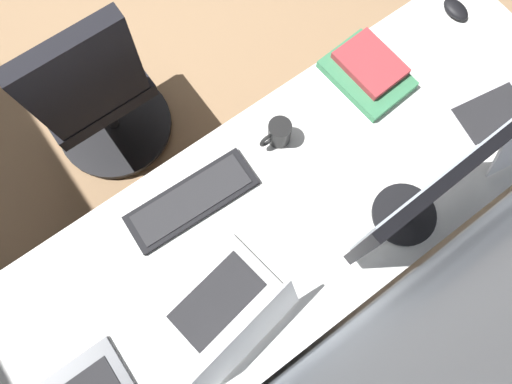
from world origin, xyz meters
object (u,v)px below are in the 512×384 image
object	(u,v)px
office_chair	(94,94)
keyboard_main	(192,200)
laptop_leftmost	(509,123)
laptop_center	(230,314)
book_stack_near	(368,71)
monitor_primary	(433,191)
mouse_main	(456,9)
drawer_pedestal	(234,277)
coffee_mug	(279,133)

from	to	relation	value
office_chair	keyboard_main	bearing A→B (deg)	94.86
laptop_leftmost	laptop_center	world-z (taller)	laptop_center
book_stack_near	office_chair	size ratio (longest dim) A/B	0.30
laptop_center	monitor_primary	bearing A→B (deg)	173.41
mouse_main	drawer_pedestal	bearing A→B (deg)	12.27
book_stack_near	monitor_primary	bearing A→B (deg)	62.96
coffee_mug	laptop_leftmost	bearing A→B (deg)	146.44
monitor_primary	laptop_leftmost	xyz separation A→B (m)	(-0.45, -0.03, -0.20)
monitor_primary	book_stack_near	size ratio (longest dim) A/B	1.78
book_stack_near	laptop_center	bearing A→B (deg)	24.14
monitor_primary	coffee_mug	distance (m)	0.51
mouse_main	book_stack_near	distance (m)	0.42
office_chair	book_stack_near	bearing A→B (deg)	139.57
drawer_pedestal	laptop_leftmost	bearing A→B (deg)	170.08
mouse_main	office_chair	xyz separation A→B (m)	(1.22, -0.67, -0.29)
monitor_primary	book_stack_near	distance (m)	0.55
coffee_mug	keyboard_main	bearing A→B (deg)	1.70
drawer_pedestal	keyboard_main	world-z (taller)	keyboard_main
drawer_pedestal	laptop_center	world-z (taller)	laptop_center
drawer_pedestal	keyboard_main	bearing A→B (deg)	-95.36
book_stack_near	mouse_main	bearing A→B (deg)	-178.73
book_stack_near	coffee_mug	size ratio (longest dim) A/B	2.56
drawer_pedestal	book_stack_near	distance (m)	0.89
keyboard_main	coffee_mug	bearing A→B (deg)	-178.30
mouse_main	office_chair	size ratio (longest dim) A/B	0.11
office_chair	mouse_main	bearing A→B (deg)	151.24
laptop_center	coffee_mug	world-z (taller)	laptop_center
drawer_pedestal	coffee_mug	world-z (taller)	coffee_mug
monitor_primary	mouse_main	bearing A→B (deg)	-144.97
monitor_primary	coffee_mug	bearing A→B (deg)	-69.63
drawer_pedestal	mouse_main	xyz separation A→B (m)	(-1.18, -0.26, 0.40)
keyboard_main	monitor_primary	bearing A→B (deg)	140.10
keyboard_main	office_chair	distance (m)	0.75
book_stack_near	coffee_mug	distance (m)	0.39
mouse_main	coffee_mug	distance (m)	0.81
keyboard_main	mouse_main	xyz separation A→B (m)	(-1.16, -0.03, 0.01)
laptop_leftmost	coffee_mug	world-z (taller)	laptop_leftmost
monitor_primary	mouse_main	xyz separation A→B (m)	(-0.65, -0.45, -0.23)
monitor_primary	office_chair	size ratio (longest dim) A/B	0.54
laptop_center	book_stack_near	size ratio (longest dim) A/B	1.29
keyboard_main	office_chair	size ratio (longest dim) A/B	0.44
monitor_primary	keyboard_main	bearing A→B (deg)	-39.90
keyboard_main	laptop_leftmost	bearing A→B (deg)	157.53
drawer_pedestal	office_chair	xyz separation A→B (m)	(0.04, -0.92, 0.11)
drawer_pedestal	office_chair	size ratio (longest dim) A/B	0.72
laptop_leftmost	coffee_mug	xyz separation A→B (m)	(0.61, -0.41, -0.01)
laptop_center	office_chair	distance (m)	1.10
laptop_center	book_stack_near	distance (m)	0.92
laptop_leftmost	monitor_primary	bearing A→B (deg)	3.41
laptop_leftmost	office_chair	world-z (taller)	office_chair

